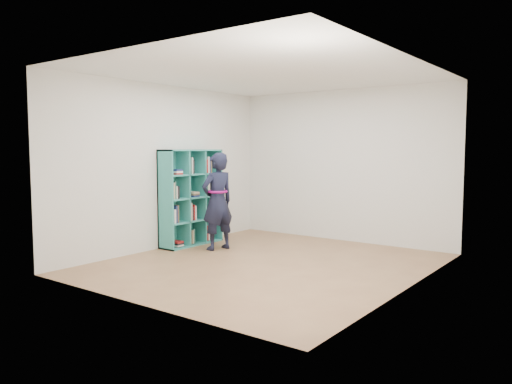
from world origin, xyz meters
The scene contains 9 objects.
floor centered at (0.00, 0.00, 0.00)m, with size 4.50×4.50×0.00m, color brown.
ceiling centered at (0.00, 0.00, 2.60)m, with size 4.50×4.50×0.00m, color white.
wall_left centered at (-2.00, 0.00, 1.30)m, with size 0.02×4.50×2.60m, color silver.
wall_right centered at (2.00, 0.00, 1.30)m, with size 0.02×4.50×2.60m, color silver.
wall_back centered at (0.00, 2.25, 1.30)m, with size 4.00×0.02×2.60m, color silver.
wall_front centered at (0.00, -2.25, 1.30)m, with size 4.00×0.02×2.60m, color silver.
bookshelf centered at (-1.84, 0.40, 0.76)m, with size 0.35×1.18×1.58m.
person centered at (-1.20, 0.35, 0.77)m, with size 0.49×0.63×1.53m.
smartphone centered at (-1.32, 0.49, 0.87)m, with size 0.01×0.08×0.12m.
Camera 1 is at (3.94, -5.54, 1.60)m, focal length 35.00 mm.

